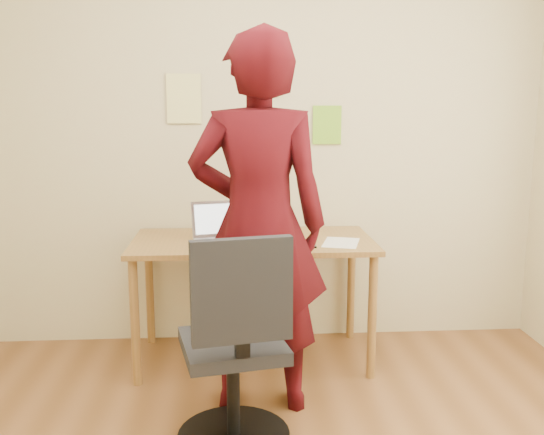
{
  "coord_description": "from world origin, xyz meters",
  "views": [
    {
      "loc": [
        -0.21,
        -2.07,
        1.52
      ],
      "look_at": [
        -0.01,
        0.95,
        0.95
      ],
      "focal_mm": 40.0,
      "sensor_mm": 36.0,
      "label": 1
    }
  ],
  "objects": [
    {
      "name": "room",
      "position": [
        0.0,
        0.0,
        1.35
      ],
      "size": [
        3.58,
        3.58,
        2.78
      ],
      "color": "brown",
      "rests_on": "ground"
    },
    {
      "name": "desk",
      "position": [
        -0.1,
        1.38,
        0.65
      ],
      "size": [
        1.4,
        0.7,
        0.74
      ],
      "color": "olive",
      "rests_on": "ground"
    },
    {
      "name": "laptop",
      "position": [
        -0.28,
        1.35,
        0.79
      ],
      "size": [
        0.36,
        0.33,
        0.22
      ],
      "rotation": [
        0.0,
        0.0,
        0.23
      ],
      "color": "silver",
      "rests_on": "desk"
    },
    {
      "name": "paper_sheet",
      "position": [
        0.4,
        1.26,
        0.74
      ],
      "size": [
        0.26,
        0.32,
        0.0
      ],
      "primitive_type": "cube",
      "rotation": [
        0.0,
        0.0,
        -0.29
      ],
      "color": "white",
      "rests_on": "desk"
    },
    {
      "name": "phone",
      "position": [
        0.22,
        1.19,
        0.74
      ],
      "size": [
        0.06,
        0.12,
        0.01
      ],
      "rotation": [
        0.0,
        0.0,
        0.03
      ],
      "color": "black",
      "rests_on": "desk"
    },
    {
      "name": "wall_note_left",
      "position": [
        -0.5,
        1.74,
        1.55
      ],
      "size": [
        0.21,
        0.0,
        0.3
      ],
      "primitive_type": "cube",
      "color": "#EFEA8F",
      "rests_on": "room"
    },
    {
      "name": "wall_note_mid",
      "position": [
        -0.01,
        1.74,
        1.71
      ],
      "size": [
        0.21,
        0.0,
        0.3
      ],
      "primitive_type": "cube",
      "color": "#EFEA8F",
      "rests_on": "room"
    },
    {
      "name": "wall_note_right",
      "position": [
        0.39,
        1.74,
        1.39
      ],
      "size": [
        0.18,
        0.0,
        0.24
      ],
      "primitive_type": "cube",
      "color": "#80C32B",
      "rests_on": "room"
    },
    {
      "name": "office_chair",
      "position": [
        -0.21,
        0.42,
        0.42
      ],
      "size": [
        0.52,
        0.53,
        0.99
      ],
      "rotation": [
        0.0,
        0.0,
        0.2
      ],
      "color": "black",
      "rests_on": "ground"
    },
    {
      "name": "person",
      "position": [
        -0.09,
        0.83,
        0.94
      ],
      "size": [
        0.71,
        0.5,
        1.87
      ],
      "primitive_type": "imported",
      "rotation": [
        0.0,
        0.0,
        3.07
      ],
      "color": "#3C080D",
      "rests_on": "ground"
    }
  ]
}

